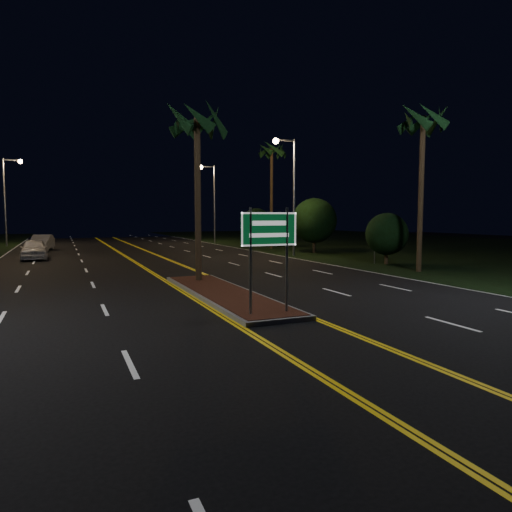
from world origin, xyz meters
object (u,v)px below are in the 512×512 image
median_island (224,294)px  warning_sign (375,237)px  shrub_far (256,223)px  streetlight_left_far (8,191)px  palm_right_near (423,121)px  shrub_mid (314,221)px  streetlight_right_far (211,194)px  shrub_near (387,234)px  car_far (42,241)px  palm_right_far (272,152)px  streetlight_right_mid (290,183)px  car_near (34,248)px  highway_sign (269,239)px  palm_median (197,122)px

median_island → warning_sign: (13.00, 7.53, 1.65)m
shrub_far → warning_sign: size_ratio=1.49×
streetlight_left_far → palm_right_near: 41.19m
shrub_mid → shrub_far: 12.01m
median_island → streetlight_right_far: 37.00m
shrub_near → car_far: shrub_near is taller
palm_right_far → shrub_mid: 8.87m
shrub_far → palm_right_far: bearing=-99.5°
streetlight_right_mid → palm_right_far: (2.19, 8.00, 3.49)m
shrub_near → car_near: bearing=149.4°
warning_sign → palm_right_near: bearing=-78.0°
median_island → highway_sign: highway_sign is taller
palm_right_near → warning_sign: (0.50, 4.53, -6.48)m
palm_right_far → shrub_near: palm_right_far is taller
shrub_near → car_near: shrub_near is taller
highway_sign → palm_right_near: size_ratio=0.34×
streetlight_right_far → shrub_mid: (3.39, -18.00, -2.93)m
streetlight_right_far → car_far: size_ratio=1.82×
streetlight_right_mid → shrub_near: (2.89, -8.00, -3.71)m
highway_sign → shrub_mid: (14.00, 21.20, 0.32)m
palm_right_near → warning_sign: 7.92m
streetlight_right_mid → car_near: bearing=166.2°
median_island → shrub_mid: bearing=50.5°
highway_sign → streetlight_left_far: 42.67m
warning_sign → palm_right_far: bearing=109.1°
palm_median → warning_sign: palm_median is taller
streetlight_right_far → palm_median: 33.28m
palm_right_far → warning_sign: (0.20, -15.47, -7.41)m
median_island → highway_sign: (0.00, -4.20, 2.32)m
streetlight_left_far → shrub_near: bearing=-51.2°
shrub_far → car_far: 21.24m
streetlight_right_far → shrub_mid: bearing=-79.3°
palm_right_far → car_near: bearing=-170.2°
streetlight_right_mid → shrub_mid: bearing=30.6°
highway_sign → palm_right_far: palm_right_far is taller
palm_right_near → highway_sign: bearing=-150.0°
highway_sign → warning_sign: 17.53m
streetlight_right_mid → streetlight_right_far: bearing=90.0°
shrub_near → shrub_far: size_ratio=0.83×
car_far → warning_sign: bearing=-37.6°
streetlight_right_far → palm_right_far: bearing=-79.7°
warning_sign → streetlight_right_far: bearing=113.3°
palm_right_far → warning_sign: bearing=-89.3°
shrub_near → car_near: (-21.06, 12.47, -1.09)m
shrub_far → car_near: shrub_far is taller
palm_median → warning_sign: size_ratio=3.13×
streetlight_right_far → streetlight_right_mid: bearing=-90.0°
shrub_mid → shrub_far: (-0.20, 12.00, -0.39)m
streetlight_left_far → shrub_near: (24.11, -30.00, -3.71)m
streetlight_right_far → shrub_near: size_ratio=2.73×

